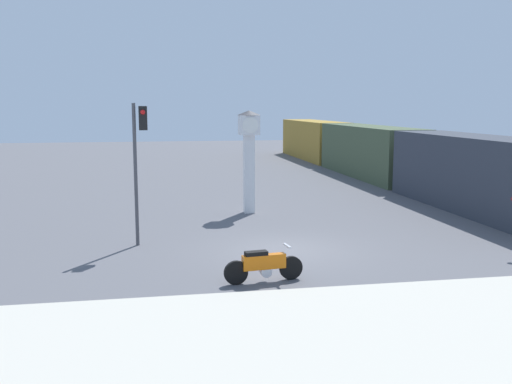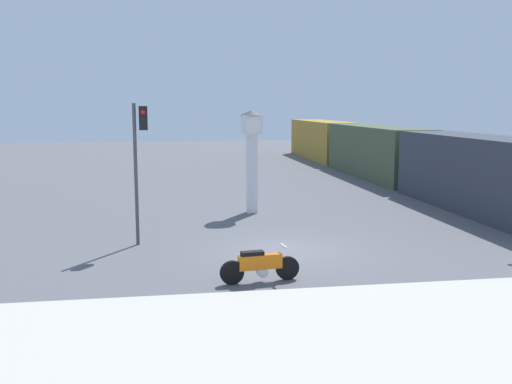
% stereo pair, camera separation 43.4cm
% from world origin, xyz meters
% --- Properties ---
extents(ground_plane, '(120.00, 120.00, 0.00)m').
position_xyz_m(ground_plane, '(0.00, 0.00, 0.00)').
color(ground_plane, '#56565B').
extents(sidewalk_strip, '(36.00, 6.00, 0.10)m').
position_xyz_m(sidewalk_strip, '(0.00, -7.23, 0.05)').
color(sidewalk_strip, '#BCB7A8').
rests_on(sidewalk_strip, ground_plane).
extents(motorcycle, '(2.22, 0.52, 0.98)m').
position_xyz_m(motorcycle, '(-1.30, -3.23, 0.47)').
color(motorcycle, black).
rests_on(motorcycle, ground_plane).
extents(clock_tower, '(1.03, 1.03, 4.55)m').
position_xyz_m(clock_tower, '(0.01, 6.88, 3.00)').
color(clock_tower, white).
rests_on(clock_tower, ground_plane).
extents(freight_train, '(2.80, 40.13, 3.40)m').
position_xyz_m(freight_train, '(10.28, 18.64, 1.70)').
color(freight_train, '#333842').
rests_on(freight_train, ground_plane).
extents(traffic_light, '(0.50, 0.35, 4.84)m').
position_xyz_m(traffic_light, '(-4.63, 1.61, 3.30)').
color(traffic_light, '#47474C').
rests_on(traffic_light, ground_plane).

